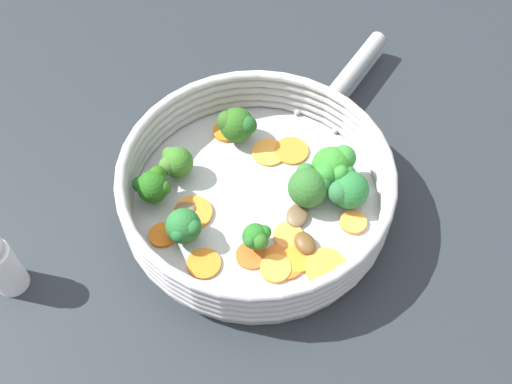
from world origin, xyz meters
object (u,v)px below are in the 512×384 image
object	(u,v)px
carrot_slice_8	(353,222)
broccoli_floret_5	(309,186)
mushroom_piece_1	(297,215)
broccoli_floret_7	(153,186)
broccoli_floret_1	(333,166)
carrot_slice_6	(288,235)
mushroom_piece_0	(305,243)
broccoli_floret_3	(347,188)
carrot_slice_3	(269,152)
carrot_slice_12	(291,151)
carrot_slice_10	(226,131)
broccoli_floret_2	(175,162)
mushroom_piece_2	(186,209)
carrot_slice_13	(193,213)
carrot_slice_9	(162,235)
carrot_slice_11	(252,255)
carrot_slice_2	(286,260)
broccoli_floret_6	(235,124)
broccoli_floret_0	(184,227)
carrot_slice_4	(204,264)
carrot_slice_5	(275,269)
carrot_slice_7	(236,128)
carrot_slice_1	(326,268)
skillet	(256,203)
carrot_slice_0	(296,260)
broccoli_floret_4	(257,237)

from	to	relation	value
carrot_slice_8	broccoli_floret_5	distance (m)	0.07
mushroom_piece_1	broccoli_floret_7	bearing A→B (deg)	61.29
carrot_slice_8	broccoli_floret_1	world-z (taller)	broccoli_floret_1
carrot_slice_6	mushroom_piece_1	world-z (taller)	mushroom_piece_1
broccoli_floret_5	mushroom_piece_0	size ratio (longest dim) A/B	1.71
broccoli_floret_3	carrot_slice_3	bearing A→B (deg)	30.19
carrot_slice_12	broccoli_floret_7	distance (m)	0.18
carrot_slice_10	mushroom_piece_1	distance (m)	0.16
broccoli_floret_2	carrot_slice_12	bearing A→B (deg)	-95.89
broccoli_floret_7	mushroom_piece_2	size ratio (longest dim) A/B	1.92
carrot_slice_10	carrot_slice_13	distance (m)	0.13
carrot_slice_9	carrot_slice_11	bearing A→B (deg)	-124.61
carrot_slice_12	broccoli_floret_5	world-z (taller)	broccoli_floret_5
carrot_slice_3	broccoli_floret_7	bearing A→B (deg)	97.57
carrot_slice_2	broccoli_floret_2	world-z (taller)	broccoli_floret_2
carrot_slice_9	broccoli_floret_2	size ratio (longest dim) A/B	0.71
broccoli_floret_6	broccoli_floret_7	size ratio (longest dim) A/B	1.04
broccoli_floret_1	mushroom_piece_0	world-z (taller)	broccoli_floret_1
broccoli_floret_0	broccoli_floret_7	xyz separation A→B (m)	(0.06, 0.02, 0.01)
mushroom_piece_0	carrot_slice_3	bearing A→B (deg)	-4.35
carrot_slice_4	carrot_slice_5	bearing A→B (deg)	-115.36
carrot_slice_5	mushroom_piece_0	world-z (taller)	mushroom_piece_0
broccoli_floret_0	broccoli_floret_1	distance (m)	0.19
carrot_slice_7	broccoli_floret_2	bearing A→B (deg)	116.21
carrot_slice_1	broccoli_floret_2	world-z (taller)	broccoli_floret_2
carrot_slice_12	carrot_slice_9	bearing A→B (deg)	108.75
skillet	carrot_slice_12	distance (m)	0.09
carrot_slice_4	carrot_slice_13	distance (m)	0.07
carrot_slice_4	carrot_slice_8	size ratio (longest dim) A/B	1.23
skillet	carrot_slice_4	bearing A→B (deg)	126.04
carrot_slice_7	broccoli_floret_5	xyz separation A→B (m)	(-0.14, -0.04, 0.03)
skillet	broccoli_floret_3	distance (m)	0.11
carrot_slice_0	carrot_slice_2	xyz separation A→B (m)	(0.00, 0.01, -0.00)
broccoli_floret_5	carrot_slice_10	bearing A→B (deg)	23.25
broccoli_floret_1	carrot_slice_11	bearing A→B (deg)	115.92
carrot_slice_0	broccoli_floret_4	bearing A→B (deg)	48.39
skillet	broccoli_floret_4	world-z (taller)	broccoli_floret_4
carrot_slice_7	broccoli_floret_6	distance (m)	0.03
carrot_slice_13	skillet	bearing A→B (deg)	-94.65
carrot_slice_3	carrot_slice_6	bearing A→B (deg)	169.17
carrot_slice_9	broccoli_floret_5	size ratio (longest dim) A/B	0.61
carrot_slice_2	carrot_slice_13	bearing A→B (deg)	39.12
carrot_slice_7	mushroom_piece_2	distance (m)	0.14
carrot_slice_7	carrot_slice_10	xyz separation A→B (m)	(-0.00, 0.02, 0.00)
carrot_slice_1	broccoli_floret_0	world-z (taller)	broccoli_floret_0
carrot_slice_13	broccoli_floret_3	size ratio (longest dim) A/B	0.89
carrot_slice_3	carrot_slice_13	distance (m)	0.13
broccoli_floret_0	broccoli_floret_7	world-z (taller)	broccoli_floret_7
broccoli_floret_7	mushroom_piece_2	distance (m)	0.05
broccoli_floret_0	carrot_slice_7	bearing A→B (deg)	-38.69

